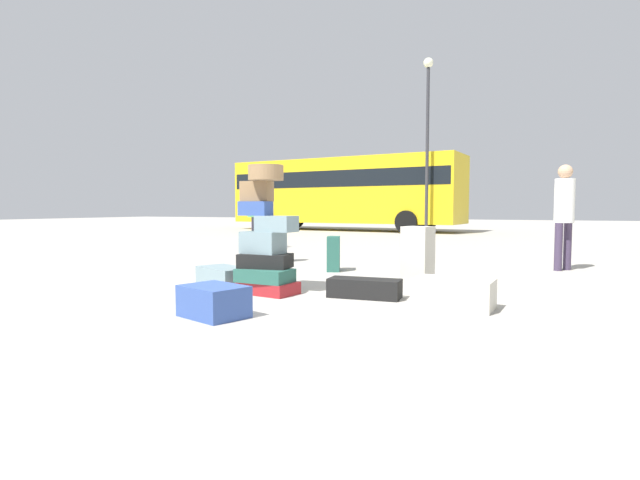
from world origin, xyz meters
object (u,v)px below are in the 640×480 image
at_px(suitcase_cream_white_trunk, 454,293).
at_px(parked_bus, 344,189).
at_px(suitcase_teal_right_side, 333,254).
at_px(suitcase_slate_left_side, 224,277).
at_px(person_tourist_with_camera, 256,208).
at_px(lamp_post, 428,121).
at_px(suitcase_tower, 265,241).
at_px(suitcase_cream_foreground_far, 418,259).
at_px(suitcase_navy_behind_tower, 214,301).
at_px(person_passerby_in_red, 564,208).
at_px(person_bearded_onlooker, 255,210).
at_px(suitcase_black_upright_blue, 364,288).

xyz_separation_m(suitcase_cream_white_trunk, parked_bus, (-7.24, 15.64, 1.69)).
xyz_separation_m(suitcase_teal_right_side, suitcase_slate_left_side, (-0.67, -1.99, -0.15)).
xyz_separation_m(person_tourist_with_camera, parked_bus, (-3.44, 13.14, 0.84)).
relative_size(suitcase_teal_right_side, lamp_post, 0.08).
relative_size(suitcase_tower, suitcase_cream_white_trunk, 1.97).
distance_m(suitcase_cream_foreground_far, parked_bus, 16.33).
bearing_deg(lamp_post, suitcase_teal_right_side, -85.32).
bearing_deg(lamp_post, suitcase_navy_behind_tower, -85.43).
distance_m(suitcase_tower, person_passerby_in_red, 4.97).
bearing_deg(parked_bus, suitcase_slate_left_side, -68.28).
bearing_deg(person_bearded_onlooker, suitcase_black_upright_blue, -0.43).
height_order(suitcase_black_upright_blue, person_tourist_with_camera, person_tourist_with_camera).
xyz_separation_m(suitcase_slate_left_side, person_tourist_with_camera, (-0.94, 2.31, 0.87)).
distance_m(person_bearded_onlooker, person_passerby_in_red, 6.86).
distance_m(suitcase_teal_right_side, suitcase_black_upright_blue, 2.33).
height_order(person_bearded_onlooker, person_tourist_with_camera, person_tourist_with_camera).
relative_size(person_bearded_onlooker, parked_bus, 0.15).
xyz_separation_m(suitcase_black_upright_blue, person_tourist_with_camera, (-2.81, 2.32, 0.89)).
bearing_deg(suitcase_navy_behind_tower, suitcase_teal_right_side, 112.39).
bearing_deg(parked_bus, suitcase_tower, -66.10).
relative_size(suitcase_cream_foreground_far, person_bearded_onlooker, 0.49).
height_order(person_tourist_with_camera, parked_bus, parked_bus).
bearing_deg(person_passerby_in_red, suitcase_cream_foreground_far, 8.52).
xyz_separation_m(suitcase_slate_left_side, suitcase_black_upright_blue, (1.87, -0.01, -0.02)).
xyz_separation_m(suitcase_black_upright_blue, suitcase_cream_foreground_far, (0.44, 0.64, 0.28)).
height_order(suitcase_black_upright_blue, lamp_post, lamp_post).
relative_size(suitcase_cream_foreground_far, parked_bus, 0.07).
relative_size(suitcase_black_upright_blue, person_bearded_onlooker, 0.51).
xyz_separation_m(suitcase_navy_behind_tower, suitcase_cream_foreground_far, (1.38, 2.11, 0.24)).
bearing_deg(person_tourist_with_camera, suitcase_cream_foreground_far, 37.87).
bearing_deg(suitcase_black_upright_blue, person_tourist_with_camera, 136.18).
height_order(suitcase_tower, suitcase_cream_white_trunk, suitcase_tower).
xyz_separation_m(suitcase_cream_foreground_far, person_bearded_onlooker, (-5.01, 4.49, 0.55)).
bearing_deg(suitcase_navy_behind_tower, person_bearded_onlooker, 136.94).
distance_m(suitcase_cream_white_trunk, parked_bus, 17.32).
bearing_deg(parked_bus, lamp_post, -20.27).
distance_m(suitcase_black_upright_blue, person_passerby_in_red, 4.23).
distance_m(suitcase_teal_right_side, suitcase_navy_behind_tower, 3.48).
bearing_deg(suitcase_cream_white_trunk, suitcase_tower, -175.80).
relative_size(suitcase_tower, suitcase_teal_right_side, 2.71).
distance_m(suitcase_navy_behind_tower, person_tourist_with_camera, 4.31).
xyz_separation_m(person_tourist_with_camera, person_passerby_in_red, (4.92, 1.24, 0.00)).
relative_size(suitcase_navy_behind_tower, lamp_post, 0.09).
distance_m(suitcase_navy_behind_tower, suitcase_cream_white_trunk, 2.32).
xyz_separation_m(suitcase_tower, person_passerby_in_red, (3.28, 3.72, 0.38)).
bearing_deg(suitcase_cream_white_trunk, lamp_post, 107.61).
bearing_deg(suitcase_black_upright_blue, suitcase_slate_left_side, 175.43).
xyz_separation_m(suitcase_teal_right_side, suitcase_black_upright_blue, (1.20, -2.00, -0.17)).
bearing_deg(suitcase_slate_left_side, suitcase_tower, 10.28).
bearing_deg(suitcase_navy_behind_tower, person_passerby_in_red, 76.98).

